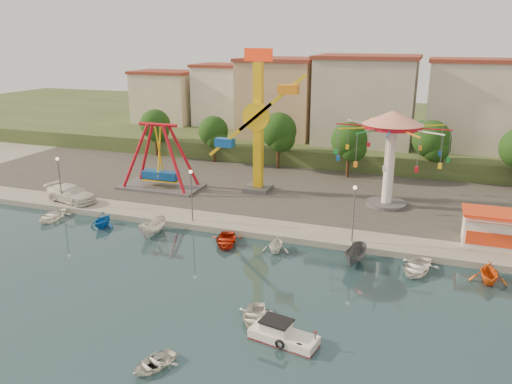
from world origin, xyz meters
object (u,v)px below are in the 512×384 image
at_px(pirate_ship_ride, 160,158).
at_px(wave_swinger, 392,137).
at_px(rowboat_a, 254,316).
at_px(van, 71,194).
at_px(cabin_motorboat, 282,336).
at_px(kamikaze_tower, 261,126).

bearing_deg(pirate_ship_ride, wave_swinger, 5.08).
height_order(rowboat_a, van, van).
bearing_deg(cabin_motorboat, wave_swinger, 92.86).
height_order(pirate_ship_ride, van, pirate_ship_ride).
relative_size(kamikaze_tower, rowboat_a, 4.89).
bearing_deg(kamikaze_tower, cabin_motorboat, -68.53).
bearing_deg(wave_swinger, van, -162.84).
bearing_deg(van, pirate_ship_ride, -29.30).
relative_size(wave_swinger, rowboat_a, 3.44).
bearing_deg(rowboat_a, pirate_ship_ride, 120.79).
relative_size(kamikaze_tower, wave_swinger, 1.42).
relative_size(cabin_motorboat, van, 0.72).
height_order(pirate_ship_ride, rowboat_a, pirate_ship_ride).
xyz_separation_m(pirate_ship_ride, cabin_motorboat, (22.90, -25.12, -3.99)).
xyz_separation_m(cabin_motorboat, van, (-29.77, 17.15, 1.11)).
bearing_deg(rowboat_a, kamikaze_tower, 97.67).
distance_m(pirate_ship_ride, rowboat_a, 31.34).
height_order(pirate_ship_ride, kamikaze_tower, kamikaze_tower).
bearing_deg(pirate_ship_ride, cabin_motorboat, -47.65).
distance_m(pirate_ship_ride, kamikaze_tower, 12.89).
xyz_separation_m(pirate_ship_ride, van, (-6.87, -7.98, -2.88)).
relative_size(kamikaze_tower, cabin_motorboat, 3.62).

